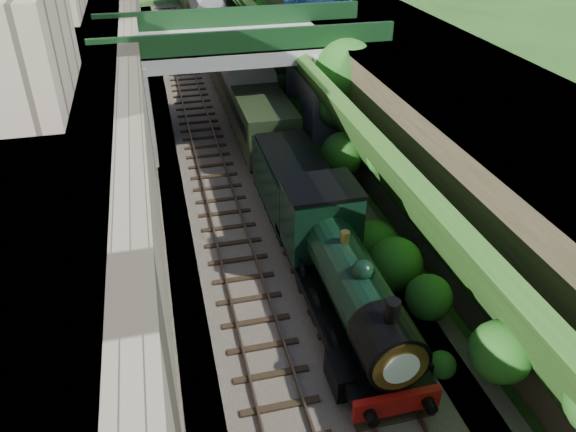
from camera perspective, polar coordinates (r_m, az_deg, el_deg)
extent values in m
cube|color=#473F38|center=(31.64, -4.16, 5.11)|extent=(10.00, 90.00, 0.20)
cube|color=#756B56|center=(29.96, -14.97, 9.65)|extent=(1.00, 90.00, 7.00)
cube|color=#262628|center=(30.27, -21.62, 8.71)|extent=(6.00, 90.00, 7.00)
cube|color=#262628|center=(33.19, 12.32, 11.45)|extent=(8.00, 90.00, 6.25)
cube|color=#1E4714|center=(31.70, 4.72, 10.29)|extent=(4.02, 90.00, 6.36)
sphere|color=#194C14|center=(18.23, 20.82, -12.77)|extent=(1.91, 1.91, 1.91)
sphere|color=#194C14|center=(20.73, 14.10, -8.02)|extent=(1.69, 1.69, 1.69)
sphere|color=#194C14|center=(22.56, 10.84, -4.84)|extent=(2.20, 2.20, 2.20)
sphere|color=#194C14|center=(24.04, 8.60, -3.02)|extent=(2.24, 2.24, 2.24)
sphere|color=#194C14|center=(25.77, 9.76, 5.79)|extent=(1.63, 1.63, 1.63)
sphere|color=#194C14|center=(28.89, 5.55, 6.29)|extent=(2.25, 2.25, 2.25)
sphere|color=#194C14|center=(31.43, 4.97, 10.66)|extent=(2.00, 2.00, 2.00)
sphere|color=#194C14|center=(35.47, 1.05, 10.24)|extent=(2.24, 2.24, 2.24)
sphere|color=#194C14|center=(36.61, 2.67, 14.84)|extent=(1.98, 1.98, 1.98)
sphere|color=#194C14|center=(39.98, -0.62, 13.10)|extent=(1.52, 1.52, 1.52)
sphere|color=#194C14|center=(43.18, -2.16, 13.66)|extent=(2.18, 2.18, 2.18)
sphere|color=#194C14|center=(44.39, -0.17, 18.39)|extent=(2.35, 2.35, 2.35)
sphere|color=#194C14|center=(48.05, -3.45, 15.58)|extent=(2.09, 2.09, 2.09)
sphere|color=#194C14|center=(51.04, -1.99, 20.40)|extent=(2.39, 2.39, 2.39)
sphere|color=#194C14|center=(54.08, -4.01, 18.78)|extent=(2.33, 2.33, 2.33)
sphere|color=#194C14|center=(60.04, -5.78, 18.87)|extent=(1.63, 1.63, 1.63)
sphere|color=#194C14|center=(63.66, -6.49, 19.27)|extent=(1.70, 1.70, 1.70)
cube|color=black|center=(31.36, -7.78, 4.91)|extent=(2.50, 90.00, 0.07)
cube|color=brown|center=(31.27, -9.10, 4.91)|extent=(0.08, 90.00, 0.14)
cube|color=brown|center=(31.38, -6.49, 5.22)|extent=(0.08, 90.00, 0.14)
cube|color=black|center=(31.78, -2.03, 5.57)|extent=(2.50, 90.00, 0.07)
cube|color=brown|center=(31.61, -3.31, 5.59)|extent=(0.08, 90.00, 0.14)
cube|color=brown|center=(31.87, -0.77, 5.87)|extent=(0.08, 90.00, 0.14)
cube|color=gray|center=(33.45, -4.94, 16.84)|extent=(16.00, 6.00, 0.90)
cube|color=#133617|center=(30.49, -4.09, 17.25)|extent=(16.00, 0.30, 1.20)
cube|color=#133617|center=(35.97, -5.82, 19.40)|extent=(16.00, 0.30, 1.20)
cube|color=gray|center=(33.93, -14.94, 11.06)|extent=(1.40, 6.40, 5.70)
cube|color=gray|center=(35.29, 3.01, 12.86)|extent=(2.40, 6.40, 5.70)
cube|color=gray|center=(23.11, -26.89, 15.41)|extent=(4.00, 8.00, 4.00)
cylinder|color=black|center=(32.75, 5.65, 10.02)|extent=(0.30, 0.30, 4.40)
sphere|color=#194C14|center=(31.89, 5.90, 14.36)|extent=(3.60, 3.60, 3.60)
sphere|color=#194C14|center=(32.95, 6.23, 13.82)|extent=(2.40, 2.40, 2.40)
cube|color=black|center=(20.47, 6.27, -10.62)|extent=(2.40, 8.40, 0.60)
cube|color=black|center=(20.81, 5.45, -7.71)|extent=(2.70, 10.00, 0.35)
cube|color=maroon|center=(17.55, 10.99, -18.19)|extent=(2.70, 0.25, 0.70)
cylinder|color=black|center=(19.42, 6.40, -6.19)|extent=(1.90, 5.60, 1.90)
cylinder|color=black|center=(17.14, 10.12, -12.73)|extent=(1.96, 1.80, 1.96)
cylinder|color=white|center=(16.53, 11.46, -14.99)|extent=(1.10, 0.05, 1.10)
cylinder|color=black|center=(16.34, 10.52, -9.72)|extent=(0.44, 0.44, 0.90)
sphere|color=black|center=(18.08, 7.63, -5.57)|extent=(0.76, 0.76, 0.76)
cylinder|color=#A57F33|center=(19.39, 5.81, -2.22)|extent=(0.32, 0.32, 0.50)
cube|color=black|center=(22.12, 3.34, -0.34)|extent=(2.75, 2.40, 2.80)
cube|color=black|center=(21.39, 3.46, 2.96)|extent=(2.85, 2.50, 0.15)
cube|color=black|center=(18.17, 5.27, -15.83)|extent=(0.60, 1.40, 0.90)
cube|color=black|center=(18.94, 12.69, -14.19)|extent=(0.60, 1.40, 0.90)
cube|color=black|center=(26.80, 0.51, 0.79)|extent=(2.30, 6.00, 0.50)
cube|color=black|center=(26.67, 0.51, 1.25)|extent=(2.60, 6.00, 0.50)
cube|color=black|center=(26.09, 0.52, 3.52)|extent=(2.70, 6.00, 2.40)
cube|color=black|center=(25.52, 0.54, 6.00)|extent=(2.50, 5.60, 0.20)
cube|color=black|center=(37.94, -4.26, 10.25)|extent=(2.30, 17.00, 0.40)
cube|color=black|center=(37.85, -4.27, 10.61)|extent=(2.50, 17.00, 0.50)
cube|color=black|center=(37.34, -4.37, 12.75)|extent=(2.80, 18.00, 2.70)
cube|color=slate|center=(36.88, -4.46, 14.96)|extent=(2.90, 18.00, 0.50)
cube|color=black|center=(55.72, -7.84, 17.06)|extent=(2.30, 17.00, 0.40)
cube|color=black|center=(55.65, -7.86, 17.31)|extent=(2.50, 17.00, 0.50)
cube|color=black|center=(55.31, -7.98, 18.81)|extent=(2.80, 18.00, 2.70)
cube|color=slate|center=(55.00, -8.10, 20.33)|extent=(2.90, 18.00, 0.50)
cube|color=black|center=(74.00, -9.77, 20.51)|extent=(2.30, 17.00, 0.40)
cube|color=black|center=(73.95, -9.79, 20.70)|extent=(2.50, 17.00, 0.50)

